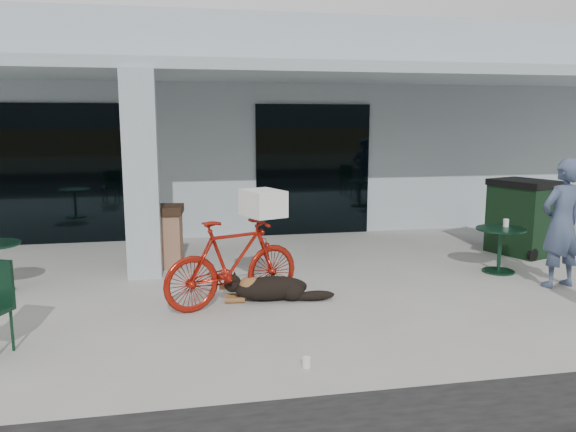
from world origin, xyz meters
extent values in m
plane|color=#A2A099|center=(0.00, 0.00, 0.00)|extent=(80.00, 80.00, 0.00)
cube|color=#A0AEB5|center=(0.00, 8.50, 2.25)|extent=(22.00, 7.00, 4.50)
cube|color=black|center=(-3.20, 4.98, 1.35)|extent=(2.80, 0.06, 2.70)
cube|color=black|center=(1.80, 4.98, 1.35)|extent=(2.40, 0.06, 2.70)
cube|color=#A0AEB5|center=(-1.50, 2.30, 1.56)|extent=(0.50, 0.50, 3.12)
cube|color=#A0AEB5|center=(0.00, 3.60, 3.21)|extent=(22.00, 2.80, 0.18)
imported|color=maroon|center=(-0.29, 0.61, 0.57)|extent=(1.96, 1.19, 1.14)
cube|color=white|center=(0.13, 0.78, 1.31)|extent=(0.61, 0.69, 0.34)
cylinder|color=white|center=(0.23, -1.40, 0.05)|extent=(0.10, 0.10, 0.10)
imported|color=#3C4A66|center=(4.38, 0.56, 0.93)|extent=(0.74, 0.55, 1.85)
cylinder|color=white|center=(4.13, 1.53, 0.77)|extent=(0.09, 0.09, 0.12)
camera|label=1|loc=(-0.92, -6.41, 2.38)|focal=35.00mm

